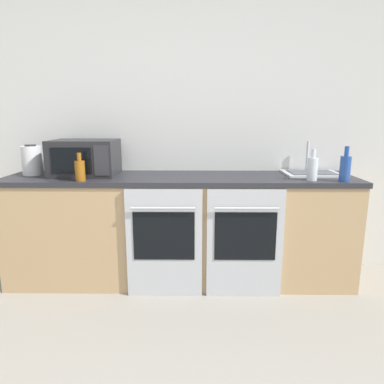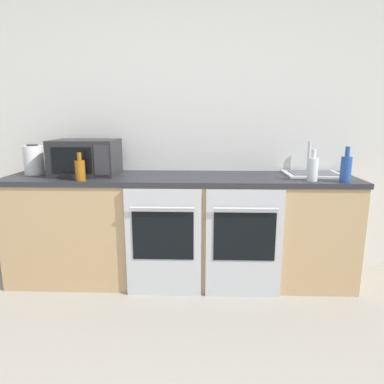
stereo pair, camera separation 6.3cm
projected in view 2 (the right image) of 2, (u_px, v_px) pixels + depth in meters
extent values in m
cube|color=silver|center=(182.00, 125.00, 3.03)|extent=(10.00, 0.06, 2.60)
cube|color=tan|center=(180.00, 230.00, 2.90)|extent=(2.81, 0.59, 0.86)
cube|color=#28282D|center=(180.00, 178.00, 2.80)|extent=(2.84, 0.61, 0.04)
cube|color=#B7BABF|center=(163.00, 244.00, 2.60)|extent=(0.58, 0.03, 0.85)
cube|color=black|center=(163.00, 236.00, 2.57)|extent=(0.46, 0.01, 0.37)
cylinder|color=#B7BABF|center=(162.00, 208.00, 2.50)|extent=(0.47, 0.02, 0.02)
cube|color=#B7BABF|center=(244.00, 245.00, 2.58)|extent=(0.58, 0.03, 0.85)
cube|color=black|center=(244.00, 237.00, 2.55)|extent=(0.46, 0.01, 0.37)
cylinder|color=#B7BABF|center=(246.00, 209.00, 2.48)|extent=(0.47, 0.02, 0.02)
cube|color=#232326|center=(86.00, 157.00, 2.82)|extent=(0.52, 0.38, 0.29)
cube|color=black|center=(72.00, 160.00, 2.64)|extent=(0.31, 0.01, 0.20)
cube|color=#2D2D33|center=(102.00, 160.00, 2.63)|extent=(0.11, 0.01, 0.23)
cylinder|color=#234793|center=(346.00, 169.00, 2.51)|extent=(0.08, 0.08, 0.19)
cylinder|color=#234793|center=(348.00, 152.00, 2.48)|extent=(0.03, 0.03, 0.07)
cylinder|color=silver|center=(313.00, 170.00, 2.56)|extent=(0.08, 0.08, 0.17)
cylinder|color=silver|center=(314.00, 154.00, 2.54)|extent=(0.03, 0.03, 0.07)
cylinder|color=#8C5114|center=(80.00, 171.00, 2.57)|extent=(0.08, 0.08, 0.15)
cylinder|color=#8C5114|center=(79.00, 156.00, 2.55)|extent=(0.03, 0.03, 0.06)
cylinder|color=white|center=(34.00, 160.00, 2.86)|extent=(0.16, 0.16, 0.24)
cylinder|color=#262628|center=(32.00, 145.00, 2.83)|extent=(0.09, 0.09, 0.01)
cube|color=silver|center=(313.00, 174.00, 2.85)|extent=(0.45, 0.36, 0.01)
cube|color=#4C4F54|center=(313.00, 173.00, 2.84)|extent=(0.36, 0.26, 0.01)
cylinder|color=silver|center=(309.00, 156.00, 2.96)|extent=(0.02, 0.02, 0.25)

